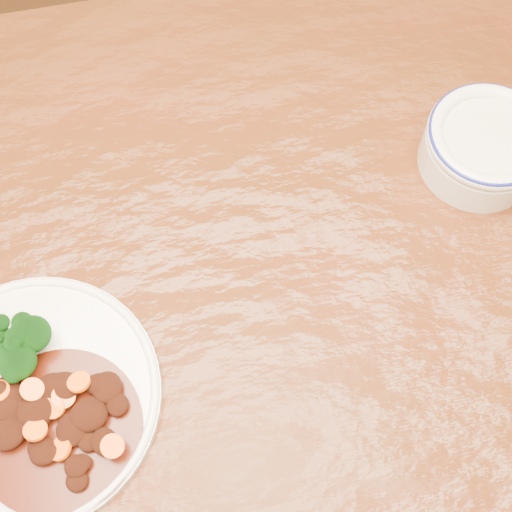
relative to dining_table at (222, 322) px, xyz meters
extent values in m
plane|color=#4D2513|center=(0.00, 0.00, -0.67)|extent=(4.00, 4.00, 0.00)
cube|color=#521F0E|center=(0.00, 0.00, 0.06)|extent=(1.55, 0.98, 0.04)
cylinder|color=white|center=(-0.20, -0.08, 0.09)|extent=(0.26, 0.26, 0.01)
torus|color=white|center=(-0.20, -0.08, 0.09)|extent=(0.26, 0.26, 0.01)
cylinder|color=#5E8444|center=(-0.20, -0.05, 0.10)|extent=(0.01, 0.01, 0.02)
ellipsoid|color=black|center=(-0.20, -0.05, 0.12)|extent=(0.04, 0.04, 0.03)
cylinder|color=#5E8444|center=(-0.19, -0.03, 0.10)|extent=(0.01, 0.01, 0.02)
ellipsoid|color=black|center=(-0.19, -0.03, 0.12)|extent=(0.04, 0.04, 0.03)
cylinder|color=#401206|center=(-0.17, -0.12, 0.09)|extent=(0.16, 0.16, 0.00)
ellipsoid|color=black|center=(-0.14, -0.14, 0.10)|extent=(0.02, 0.02, 0.01)
ellipsoid|color=black|center=(-0.19, -0.10, 0.10)|extent=(0.04, 0.04, 0.02)
ellipsoid|color=black|center=(-0.22, -0.08, 0.10)|extent=(0.04, 0.03, 0.02)
ellipsoid|color=black|center=(-0.13, -0.08, 0.10)|extent=(0.03, 0.02, 0.01)
ellipsoid|color=black|center=(-0.17, -0.08, 0.10)|extent=(0.03, 0.03, 0.02)
ellipsoid|color=black|center=(-0.18, -0.14, 0.10)|extent=(0.03, 0.02, 0.01)
ellipsoid|color=black|center=(-0.16, -0.08, 0.10)|extent=(0.04, 0.03, 0.02)
ellipsoid|color=black|center=(-0.16, -0.12, 0.10)|extent=(0.03, 0.03, 0.02)
ellipsoid|color=black|center=(-0.11, -0.11, 0.10)|extent=(0.02, 0.02, 0.01)
ellipsoid|color=black|center=(-0.12, -0.09, 0.10)|extent=(0.03, 0.03, 0.02)
ellipsoid|color=black|center=(-0.15, -0.16, 0.10)|extent=(0.02, 0.02, 0.01)
ellipsoid|color=black|center=(-0.22, -0.09, 0.11)|extent=(0.04, 0.03, 0.02)
ellipsoid|color=black|center=(-0.13, -0.14, 0.10)|extent=(0.02, 0.03, 0.01)
ellipsoid|color=black|center=(-0.22, -0.12, 0.11)|extent=(0.04, 0.03, 0.02)
ellipsoid|color=black|center=(-0.21, -0.09, 0.10)|extent=(0.03, 0.03, 0.02)
ellipsoid|color=black|center=(-0.15, -0.17, 0.10)|extent=(0.02, 0.02, 0.01)
ellipsoid|color=black|center=(-0.19, -0.14, 0.10)|extent=(0.03, 0.02, 0.01)
ellipsoid|color=black|center=(-0.14, -0.11, 0.11)|extent=(0.04, 0.03, 0.02)
ellipsoid|color=black|center=(-0.15, -0.16, 0.10)|extent=(0.02, 0.02, 0.01)
cylinder|color=#FC5D0D|center=(-0.16, -0.09, 0.11)|extent=(0.03, 0.03, 0.01)
cylinder|color=#FC5D0D|center=(-0.17, -0.14, 0.10)|extent=(0.02, 0.03, 0.02)
cylinder|color=#FC5D0D|center=(-0.15, -0.08, 0.11)|extent=(0.03, 0.03, 0.01)
cylinder|color=#FC5D0D|center=(-0.19, -0.12, 0.11)|extent=(0.03, 0.03, 0.02)
cylinder|color=#FC5D0D|center=(-0.12, -0.15, 0.11)|extent=(0.03, 0.03, 0.01)
cylinder|color=#FC5D0D|center=(-0.17, -0.10, 0.11)|extent=(0.03, 0.03, 0.01)
cylinder|color=#FC5D0D|center=(-0.19, -0.08, 0.11)|extent=(0.03, 0.03, 0.01)
cylinder|color=silver|center=(0.32, 0.12, 0.10)|extent=(0.14, 0.14, 0.04)
cylinder|color=beige|center=(0.32, 0.12, 0.13)|extent=(0.11, 0.11, 0.01)
torus|color=silver|center=(0.32, 0.12, 0.13)|extent=(0.14, 0.14, 0.02)
torus|color=navy|center=(0.32, 0.12, 0.14)|extent=(0.14, 0.14, 0.01)
camera|label=1|loc=(0.00, -0.28, 0.79)|focal=50.00mm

